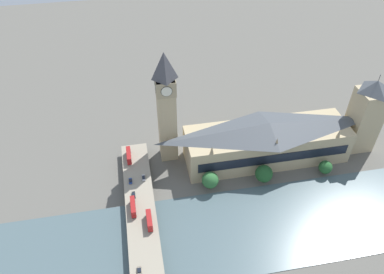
{
  "coord_description": "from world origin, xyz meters",
  "views": [
    {
      "loc": [
        -138.77,
        66.39,
        160.04
      ],
      "look_at": [
        21.69,
        36.34,
        19.09
      ],
      "focal_mm": 35.0,
      "sensor_mm": 36.0,
      "label": 1
    }
  ],
  "objects_px": {
    "double_decker_bus_mid": "(129,155)",
    "car_northbound_tail": "(139,271)",
    "parliament_hall": "(267,141)",
    "victoria_tower": "(365,115)",
    "double_decker_bus_lead": "(149,220)",
    "clock_tower": "(166,106)",
    "double_decker_bus_rear": "(133,206)",
    "car_northbound_mid": "(130,181)",
    "car_southbound_mid": "(134,195)",
    "road_bridge": "(144,239)",
    "car_northbound_lead": "(144,178)"
  },
  "relations": [
    {
      "from": "clock_tower",
      "to": "road_bridge",
      "type": "distance_m",
      "value": 72.42
    },
    {
      "from": "parliament_hall",
      "to": "car_northbound_mid",
      "type": "xyz_separation_m",
      "value": [
        -11.22,
        82.0,
        -6.49
      ]
    },
    {
      "from": "road_bridge",
      "to": "double_decker_bus_mid",
      "type": "bearing_deg",
      "value": 3.53
    },
    {
      "from": "victoria_tower",
      "to": "car_northbound_lead",
      "type": "distance_m",
      "value": 136.27
    },
    {
      "from": "car_northbound_lead",
      "to": "car_northbound_tail",
      "type": "distance_m",
      "value": 56.15
    },
    {
      "from": "car_northbound_lead",
      "to": "double_decker_bus_rear",
      "type": "bearing_deg",
      "value": 161.36
    },
    {
      "from": "road_bridge",
      "to": "car_northbound_lead",
      "type": "height_order",
      "value": "car_northbound_lead"
    },
    {
      "from": "road_bridge",
      "to": "double_decker_bus_rear",
      "type": "bearing_deg",
      "value": 11.33
    },
    {
      "from": "parliament_hall",
      "to": "double_decker_bus_lead",
      "type": "height_order",
      "value": "parliament_hall"
    },
    {
      "from": "double_decker_bus_rear",
      "to": "victoria_tower",
      "type": "bearing_deg",
      "value": -77.7
    },
    {
      "from": "road_bridge",
      "to": "car_southbound_mid",
      "type": "xyz_separation_m",
      "value": [
        26.89,
        2.83,
        1.89
      ]
    },
    {
      "from": "double_decker_bus_rear",
      "to": "car_southbound_mid",
      "type": "bearing_deg",
      "value": -4.37
    },
    {
      "from": "car_northbound_mid",
      "to": "car_southbound_mid",
      "type": "distance_m",
      "value": 10.46
    },
    {
      "from": "parliament_hall",
      "to": "car_northbound_tail",
      "type": "height_order",
      "value": "parliament_hall"
    },
    {
      "from": "clock_tower",
      "to": "car_northbound_mid",
      "type": "xyz_separation_m",
      "value": [
        -23.91,
        24.58,
        -30.88
      ]
    },
    {
      "from": "car_northbound_mid",
      "to": "car_northbound_tail",
      "type": "height_order",
      "value": "car_northbound_tail"
    },
    {
      "from": "double_decker_bus_mid",
      "to": "double_decker_bus_rear",
      "type": "height_order",
      "value": "double_decker_bus_mid"
    },
    {
      "from": "car_northbound_lead",
      "to": "car_southbound_mid",
      "type": "distance_m",
      "value": 13.16
    },
    {
      "from": "car_southbound_mid",
      "to": "double_decker_bus_rear",
      "type": "bearing_deg",
      "value": 175.63
    },
    {
      "from": "victoria_tower",
      "to": "car_northbound_mid",
      "type": "distance_m",
      "value": 143.63
    },
    {
      "from": "parliament_hall",
      "to": "road_bridge",
      "type": "height_order",
      "value": "parliament_hall"
    },
    {
      "from": "clock_tower",
      "to": "victoria_tower",
      "type": "distance_m",
      "value": 119.02
    },
    {
      "from": "car_northbound_lead",
      "to": "car_northbound_mid",
      "type": "distance_m",
      "value": 7.44
    },
    {
      "from": "double_decker_bus_mid",
      "to": "car_northbound_tail",
      "type": "xyz_separation_m",
      "value": [
        -73.35,
        -0.19,
        -2.01
      ]
    },
    {
      "from": "parliament_hall",
      "to": "victoria_tower",
      "type": "relative_size",
      "value": 1.86
    },
    {
      "from": "car_northbound_mid",
      "to": "car_southbound_mid",
      "type": "xyz_separation_m",
      "value": [
        -10.41,
        -1.05,
        0.05
      ]
    },
    {
      "from": "double_decker_bus_mid",
      "to": "car_northbound_tail",
      "type": "bearing_deg",
      "value": -179.86
    },
    {
      "from": "double_decker_bus_mid",
      "to": "car_northbound_lead",
      "type": "bearing_deg",
      "value": -158.53
    },
    {
      "from": "victoria_tower",
      "to": "car_northbound_lead",
      "type": "relative_size",
      "value": 11.31
    },
    {
      "from": "victoria_tower",
      "to": "car_northbound_lead",
      "type": "height_order",
      "value": "victoria_tower"
    },
    {
      "from": "clock_tower",
      "to": "car_northbound_lead",
      "type": "distance_m",
      "value": 42.06
    },
    {
      "from": "road_bridge",
      "to": "parliament_hall",
      "type": "bearing_deg",
      "value": -58.16
    },
    {
      "from": "double_decker_bus_lead",
      "to": "car_northbound_mid",
      "type": "height_order",
      "value": "double_decker_bus_lead"
    },
    {
      "from": "clock_tower",
      "to": "double_decker_bus_rear",
      "type": "xyz_separation_m",
      "value": [
        -43.54,
        24.24,
        -29.0
      ]
    },
    {
      "from": "victoria_tower",
      "to": "car_southbound_mid",
      "type": "xyz_separation_m",
      "value": [
        -21.69,
        141.09,
        -17.18
      ]
    },
    {
      "from": "double_decker_bus_lead",
      "to": "double_decker_bus_rear",
      "type": "xyz_separation_m",
      "value": [
        10.08,
        7.3,
        -0.13
      ]
    },
    {
      "from": "victoria_tower",
      "to": "double_decker_bus_mid",
      "type": "distance_m",
      "value": 142.73
    },
    {
      "from": "car_northbound_lead",
      "to": "car_northbound_mid",
      "type": "relative_size",
      "value": 1.11
    },
    {
      "from": "clock_tower",
      "to": "car_northbound_tail",
      "type": "bearing_deg",
      "value": 163.02
    },
    {
      "from": "car_northbound_lead",
      "to": "car_northbound_tail",
      "type": "height_order",
      "value": "car_northbound_tail"
    },
    {
      "from": "double_decker_bus_mid",
      "to": "car_northbound_tail",
      "type": "relative_size",
      "value": 2.9
    },
    {
      "from": "double_decker_bus_mid",
      "to": "double_decker_bus_rear",
      "type": "bearing_deg",
      "value": 179.88
    },
    {
      "from": "double_decker_bus_lead",
      "to": "victoria_tower",
      "type": "bearing_deg",
      "value": -73.05
    },
    {
      "from": "clock_tower",
      "to": "car_northbound_lead",
      "type": "height_order",
      "value": "clock_tower"
    },
    {
      "from": "road_bridge",
      "to": "double_decker_bus_lead",
      "type": "relative_size",
      "value": 12.47
    },
    {
      "from": "victoria_tower",
      "to": "double_decker_bus_lead",
      "type": "bearing_deg",
      "value": 106.95
    },
    {
      "from": "double_decker_bus_lead",
      "to": "double_decker_bus_mid",
      "type": "distance_m",
      "value": 49.0
    },
    {
      "from": "double_decker_bus_lead",
      "to": "car_northbound_tail",
      "type": "height_order",
      "value": "double_decker_bus_lead"
    },
    {
      "from": "clock_tower",
      "to": "double_decker_bus_lead",
      "type": "distance_m",
      "value": 63.21
    },
    {
      "from": "clock_tower",
      "to": "victoria_tower",
      "type": "height_order",
      "value": "clock_tower"
    }
  ]
}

